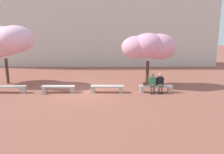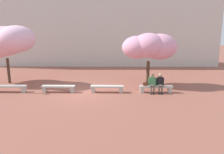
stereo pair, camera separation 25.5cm
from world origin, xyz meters
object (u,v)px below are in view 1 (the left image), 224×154
(stone_bench_near_east, at_px, (156,88))
(cherry_tree_secondary, at_px, (3,42))
(handbag, at_px, (145,84))
(person_seated_right, at_px, (160,82))
(person_seated_left, at_px, (152,82))
(cherry_tree_main, at_px, (149,46))
(stone_bench_west_end, at_px, (9,88))
(stone_bench_center, at_px, (107,88))
(stone_bench_near_west, at_px, (58,88))

(stone_bench_near_east, distance_m, cherry_tree_secondary, 11.82)
(handbag, bearing_deg, person_seated_right, -2.36)
(person_seated_left, relative_size, cherry_tree_main, 0.32)
(handbag, bearing_deg, stone_bench_west_end, 179.91)
(person_seated_right, height_order, cherry_tree_main, cherry_tree_main)
(handbag, height_order, cherry_tree_secondary, cherry_tree_secondary)
(cherry_tree_secondary, bearing_deg, person_seated_left, -13.81)
(stone_bench_center, relative_size, person_seated_right, 1.70)
(stone_bench_near_west, relative_size, person_seated_right, 1.70)
(stone_bench_near_west, relative_size, cherry_tree_main, 0.54)
(person_seated_left, bearing_deg, stone_bench_center, 178.98)
(person_seated_left, height_order, person_seated_right, same)
(stone_bench_near_west, distance_m, person_seated_left, 6.25)
(person_seated_left, bearing_deg, stone_bench_near_west, 179.51)
(stone_bench_center, xyz_separation_m, person_seated_right, (3.51, -0.05, 0.38))
(stone_bench_center, height_order, cherry_tree_main, cherry_tree_main)
(stone_bench_west_end, distance_m, cherry_tree_main, 10.12)
(stone_bench_west_end, distance_m, stone_bench_center, 6.51)
(stone_bench_center, relative_size, stone_bench_near_east, 1.00)
(stone_bench_near_east, xyz_separation_m, person_seated_right, (0.25, -0.05, 0.38))
(person_seated_right, xyz_separation_m, cherry_tree_main, (-0.46, 2.17, 2.20))
(stone_bench_west_end, xyz_separation_m, person_seated_right, (10.01, -0.05, 0.38))
(stone_bench_center, distance_m, cherry_tree_secondary, 8.82)
(stone_bench_west_end, height_order, handbag, handbag)
(handbag, bearing_deg, stone_bench_center, 179.69)
(handbag, distance_m, cherry_tree_secondary, 11.09)
(person_seated_right, height_order, cherry_tree_secondary, cherry_tree_secondary)
(stone_bench_near_east, relative_size, cherry_tree_secondary, 0.46)
(handbag, distance_m, cherry_tree_main, 3.19)
(stone_bench_west_end, xyz_separation_m, stone_bench_center, (6.51, 0.00, 0.00))
(person_seated_left, xyz_separation_m, cherry_tree_main, (0.06, 2.17, 2.20))
(handbag, bearing_deg, cherry_tree_main, 76.64)
(stone_bench_center, relative_size, handbag, 6.48)
(cherry_tree_main, xyz_separation_m, cherry_tree_secondary, (-10.95, 0.51, 0.33))
(stone_bench_near_west, xyz_separation_m, handbag, (5.80, -0.01, 0.27))
(stone_bench_center, height_order, handbag, handbag)
(stone_bench_west_end, distance_m, person_seated_left, 9.50)
(stone_bench_near_west, xyz_separation_m, person_seated_right, (6.76, -0.05, 0.38))
(stone_bench_west_end, bearing_deg, cherry_tree_main, 12.48)
(stone_bench_center, xyz_separation_m, stone_bench_near_east, (3.25, 0.00, 0.00))
(person_seated_left, bearing_deg, cherry_tree_main, 88.37)
(handbag, xyz_separation_m, cherry_tree_main, (0.51, 2.13, 2.32))
(stone_bench_west_end, xyz_separation_m, stone_bench_near_west, (3.25, 0.00, 0.00))
(handbag, bearing_deg, person_seated_left, -5.11)
(stone_bench_center, xyz_separation_m, person_seated_left, (2.99, -0.05, 0.38))
(person_seated_left, bearing_deg, cherry_tree_secondary, 166.19)
(stone_bench_near_west, bearing_deg, person_seated_right, -0.45)
(stone_bench_near_west, xyz_separation_m, stone_bench_near_east, (6.51, 0.00, 0.00))
(person_seated_right, relative_size, cherry_tree_main, 0.32)
(stone_bench_west_end, height_order, person_seated_right, person_seated_right)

